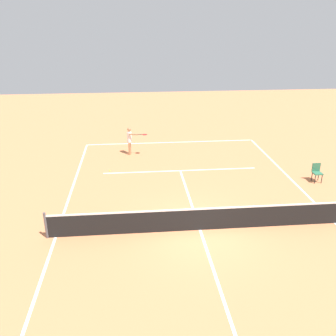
% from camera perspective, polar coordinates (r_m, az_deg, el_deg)
% --- Properties ---
extents(ground_plane, '(60.00, 60.00, 0.00)m').
position_cam_1_polar(ground_plane, '(14.84, 4.96, -9.48)').
color(ground_plane, '#D37A4C').
extents(court_lines, '(11.27, 22.56, 0.01)m').
position_cam_1_polar(court_lines, '(14.83, 4.97, -9.47)').
color(court_lines, white).
rests_on(court_lines, ground).
extents(tennis_net, '(11.87, 0.10, 1.07)m').
position_cam_1_polar(tennis_net, '(14.58, 5.03, -7.81)').
color(tennis_net, '#4C4C51').
rests_on(tennis_net, ground).
extents(player_serving, '(1.24, 0.75, 1.69)m').
position_cam_1_polar(player_serving, '(22.57, -5.85, 4.54)').
color(player_serving, '#9E704C').
rests_on(player_serving, ground).
extents(tennis_ball, '(0.07, 0.07, 0.07)m').
position_cam_1_polar(tennis_ball, '(20.45, -8.96, -0.40)').
color(tennis_ball, '#CCE033').
rests_on(tennis_ball, ground).
extents(courtside_chair_mid, '(0.44, 0.46, 0.95)m').
position_cam_1_polar(courtside_chair_mid, '(20.23, 21.99, -0.53)').
color(courtside_chair_mid, '#262626').
rests_on(courtside_chair_mid, ground).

